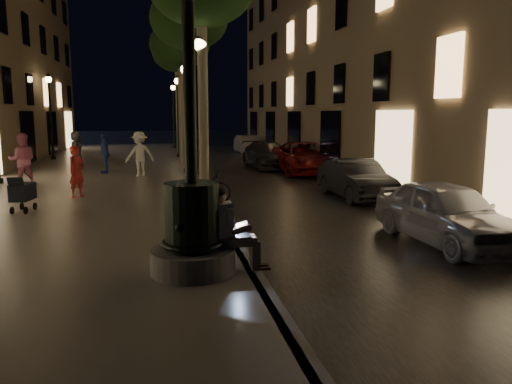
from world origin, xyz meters
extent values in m
plane|color=black|center=(0.00, 15.00, 0.00)|extent=(120.00, 120.00, 0.00)
cube|color=black|center=(3.00, 15.00, 0.01)|extent=(6.00, 45.00, 0.02)
cube|color=slate|center=(-4.00, 15.00, 0.10)|extent=(8.00, 45.00, 0.20)
cube|color=#59595B|center=(0.00, 15.00, 0.10)|extent=(0.25, 45.00, 0.20)
cube|color=#836E52|center=(10.00, 18.00, 7.50)|extent=(8.00, 36.00, 15.00)
cylinder|color=#59595B|center=(-1.00, 2.00, 0.40)|extent=(1.40, 1.40, 0.40)
cylinder|color=black|center=(-1.00, 2.00, 1.15)|extent=(0.90, 0.90, 1.10)
torus|color=black|center=(-1.00, 2.00, 0.70)|extent=(1.04, 1.04, 0.10)
torus|color=black|center=(-1.00, 2.00, 1.55)|extent=(0.89, 0.89, 0.09)
cylinder|color=black|center=(-1.00, 2.00, 3.30)|extent=(0.20, 0.20, 3.20)
cube|color=tan|center=(-0.45, 2.00, 0.70)|extent=(0.39, 0.26, 0.19)
cube|color=white|center=(-0.51, 2.00, 1.06)|extent=(0.48, 0.28, 0.61)
sphere|color=tan|center=(-0.55, 2.00, 1.46)|extent=(0.23, 0.23, 0.23)
sphere|color=black|center=(-0.56, 2.00, 1.50)|extent=(0.23, 0.23, 0.23)
cube|color=tan|center=(-0.19, 1.90, 0.70)|extent=(0.49, 0.14, 0.15)
cube|color=tan|center=(-0.19, 2.10, 0.70)|extent=(0.49, 0.14, 0.15)
cube|color=tan|center=(0.04, 1.90, 0.45)|extent=(0.14, 0.13, 0.50)
cube|color=tan|center=(0.04, 2.10, 0.45)|extent=(0.14, 0.13, 0.50)
cube|color=black|center=(0.15, 1.90, 0.22)|extent=(0.28, 0.11, 0.03)
cube|color=black|center=(0.15, 2.10, 0.22)|extent=(0.28, 0.11, 0.03)
cube|color=black|center=(-0.17, 2.00, 0.78)|extent=(0.26, 0.35, 0.02)
cube|color=black|center=(-0.34, 2.00, 0.90)|extent=(0.09, 0.35, 0.23)
cube|color=#B2CFFF|center=(-0.33, 2.00, 0.90)|extent=(0.07, 0.32, 0.20)
cylinder|color=#6B604C|center=(-0.25, 8.00, 2.70)|extent=(0.28, 0.28, 5.00)
cylinder|color=#6B604C|center=(-0.20, 14.00, 2.75)|extent=(0.28, 0.28, 5.10)
ellipsoid|color=black|center=(-0.20, 14.00, 6.40)|extent=(3.00, 3.00, 2.40)
cylinder|color=#6B604C|center=(-0.30, 20.00, 2.65)|extent=(0.28, 0.28, 4.90)
ellipsoid|color=black|center=(-0.30, 20.00, 6.20)|extent=(3.00, 3.00, 2.40)
cylinder|color=#6B604C|center=(-0.22, 26.00, 2.80)|extent=(0.28, 0.28, 5.20)
ellipsoid|color=black|center=(-0.22, 26.00, 6.50)|extent=(3.00, 3.00, 2.40)
cylinder|color=black|center=(-0.30, 8.00, 0.30)|extent=(0.28, 0.28, 0.20)
cylinder|color=black|center=(-0.30, 8.00, 2.40)|extent=(0.12, 0.12, 4.40)
sphere|color=#FFD88C|center=(-0.30, 8.00, 4.65)|extent=(0.36, 0.36, 0.36)
cone|color=black|center=(-0.30, 8.00, 4.90)|extent=(0.30, 0.30, 0.22)
cylinder|color=black|center=(-0.30, 16.00, 0.30)|extent=(0.28, 0.28, 0.20)
cylinder|color=black|center=(-0.30, 16.00, 2.40)|extent=(0.12, 0.12, 4.40)
sphere|color=#FFD88C|center=(-0.30, 16.00, 4.65)|extent=(0.36, 0.36, 0.36)
cone|color=black|center=(-0.30, 16.00, 4.90)|extent=(0.30, 0.30, 0.22)
cylinder|color=black|center=(-0.30, 24.00, 0.30)|extent=(0.28, 0.28, 0.20)
cylinder|color=black|center=(-0.30, 24.00, 2.40)|extent=(0.12, 0.12, 4.40)
sphere|color=#FFD88C|center=(-0.30, 24.00, 4.65)|extent=(0.36, 0.36, 0.36)
cone|color=black|center=(-0.30, 24.00, 4.90)|extent=(0.30, 0.30, 0.22)
cylinder|color=black|center=(-0.30, 32.00, 0.30)|extent=(0.28, 0.28, 0.20)
cylinder|color=black|center=(-0.30, 32.00, 2.40)|extent=(0.12, 0.12, 4.40)
sphere|color=#FFD88C|center=(-0.30, 32.00, 4.65)|extent=(0.36, 0.36, 0.36)
cone|color=black|center=(-0.30, 32.00, 4.90)|extent=(0.30, 0.30, 0.22)
cylinder|color=black|center=(-7.40, 24.00, 0.30)|extent=(0.28, 0.28, 0.20)
cylinder|color=black|center=(-7.40, 24.00, 2.40)|extent=(0.12, 0.12, 4.40)
sphere|color=#FFD88C|center=(-7.40, 24.00, 4.65)|extent=(0.36, 0.36, 0.36)
cone|color=black|center=(-7.40, 24.00, 4.90)|extent=(0.30, 0.30, 0.22)
cube|color=black|center=(-5.09, 7.97, 0.74)|extent=(0.56, 0.80, 0.44)
cube|color=black|center=(-5.14, 7.63, 1.04)|extent=(0.42, 0.23, 0.29)
cylinder|color=black|center=(-5.31, 7.71, 0.30)|extent=(0.07, 0.20, 0.20)
cylinder|color=black|center=(-4.96, 7.65, 0.30)|extent=(0.07, 0.20, 0.20)
cylinder|color=black|center=(-5.21, 8.30, 0.30)|extent=(0.07, 0.20, 0.20)
cylinder|color=black|center=(-4.86, 8.24, 0.30)|extent=(0.07, 0.20, 0.20)
cylinder|color=black|center=(-5.02, 8.36, 1.14)|extent=(0.10, 0.44, 0.27)
imported|color=#9EA0A5|center=(4.56, 3.52, 0.69)|extent=(1.82, 4.11, 1.37)
imported|color=black|center=(4.87, 9.37, 0.65)|extent=(1.42, 3.97, 1.30)
imported|color=maroon|center=(5.20, 16.41, 0.73)|extent=(2.46, 5.27, 1.46)
imported|color=#2C2B30|center=(4.00, 19.00, 0.67)|extent=(2.17, 4.72, 1.34)
imported|color=#AAABA6|center=(4.59, 28.07, 0.64)|extent=(1.44, 3.89, 1.27)
imported|color=red|center=(-4.02, 10.13, 1.01)|extent=(0.68, 0.70, 1.62)
imported|color=#C96A8C|center=(-6.29, 12.97, 1.16)|extent=(1.05, 0.88, 1.91)
imported|color=silver|center=(-2.27, 15.18, 1.12)|extent=(1.35, 1.02, 1.85)
imported|color=navy|center=(-3.81, 16.54, 1.08)|extent=(0.63, 1.09, 1.75)
imported|color=#2F3034|center=(-5.26, 18.44, 1.09)|extent=(0.66, 0.93, 1.78)
imported|color=black|center=(-0.40, 8.12, 0.70)|extent=(2.00, 0.95, 1.01)
camera|label=1|loc=(-1.51, -6.04, 2.82)|focal=35.00mm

